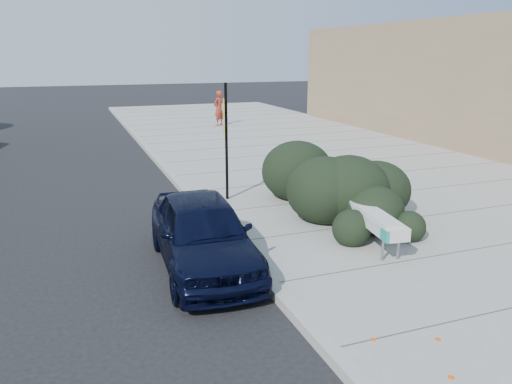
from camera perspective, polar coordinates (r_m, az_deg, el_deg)
ground at (r=8.35m, az=1.90°, el=-11.34°), size 120.00×120.00×0.00m
sidewalk_near at (r=15.05m, az=14.42°, el=0.79°), size 11.20×50.00×0.15m
curb_near at (r=12.76m, az=-6.72°, el=-1.40°), size 0.22×50.00×0.17m
bench at (r=10.02m, az=13.02°, el=-2.79°), size 0.82×2.31×0.69m
bike_rack at (r=11.54m, az=11.15°, el=-0.19°), size 0.26×0.60×0.93m
sign_post at (r=12.58m, az=-3.49°, el=6.49°), size 0.15×0.33×2.95m
hedge at (r=11.87m, az=10.42°, el=1.61°), size 3.10×4.76×1.64m
sedan_navy at (r=9.05m, az=-6.12°, el=-4.62°), size 1.77×4.00×1.34m
pedestrian at (r=26.41m, az=-4.29°, el=9.54°), size 0.79×0.73×1.80m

